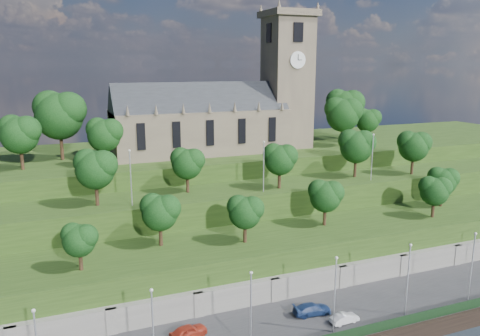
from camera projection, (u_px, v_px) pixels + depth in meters
name	position (u px, v px, depth m)	size (l,w,h in m)	color
promenade	(331.00, 321.00, 56.31)	(160.00, 12.00, 2.00)	#2D2D30
fence	(358.00, 332.00, 51.06)	(160.00, 0.10, 1.20)	black
retaining_wall	(307.00, 288.00, 61.41)	(160.00, 2.10, 5.00)	slate
embankment_lower	(286.00, 260.00, 66.55)	(160.00, 12.00, 8.00)	#243E14
embankment_upper	(255.00, 223.00, 76.11)	(160.00, 10.00, 12.00)	#243E14
hilltop	(214.00, 184.00, 94.84)	(160.00, 32.00, 15.00)	#243E14
church	(224.00, 111.00, 88.23)	(38.60, 12.35, 27.60)	brown
trees_lower	(305.00, 200.00, 66.03)	(61.99, 8.52, 7.01)	black
trees_upper	(284.00, 154.00, 74.57)	(59.82, 7.94, 8.35)	black
trees_hilltop	(216.00, 115.00, 87.52)	(72.33, 16.31, 11.92)	black
lamp_posts_promenade	(335.00, 289.00, 51.09)	(60.36, 0.36, 9.00)	#B2B2B7
lamp_posts_upper	(264.00, 163.00, 71.09)	(40.36, 0.36, 7.96)	#B2B2B7
car_left	(188.00, 331.00, 50.94)	(1.72, 4.28, 1.46)	#9E2A1A
car_middle	(344.00, 318.00, 53.89)	(1.22, 3.49, 1.15)	silver
car_right	(312.00, 309.00, 55.71)	(1.89, 4.65, 1.35)	navy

